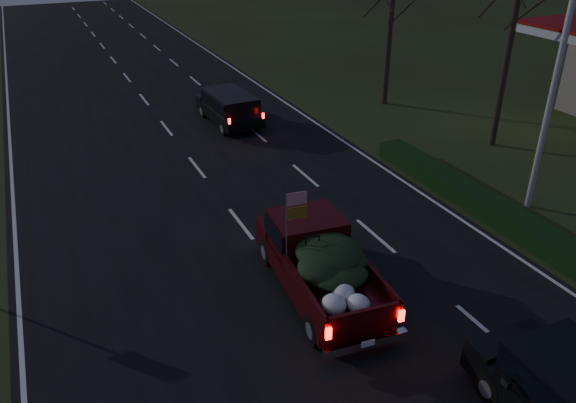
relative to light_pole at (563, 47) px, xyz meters
name	(u,v)px	position (x,y,z in m)	size (l,w,h in m)	color
ground	(309,312)	(-9.50, -2.00, -5.48)	(120.00, 120.00, 0.00)	black
road_asphalt	(309,312)	(-9.50, -2.00, -5.47)	(14.00, 120.00, 0.02)	black
hedge_row	(470,196)	(-1.70, 1.00, -5.18)	(1.00, 10.00, 0.60)	black
light_pole	(563,47)	(0.00, 0.00, 0.00)	(0.50, 0.90, 9.16)	silver
bare_tree_far	(392,0)	(2.00, 12.00, -0.25)	(3.60, 3.60, 7.00)	black
pickup_truck	(319,258)	(-8.85, -1.26, -4.46)	(2.45, 5.36, 2.73)	#3B080A
lead_suv	(229,105)	(-6.55, 12.34, -4.53)	(1.99, 4.44, 1.26)	black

